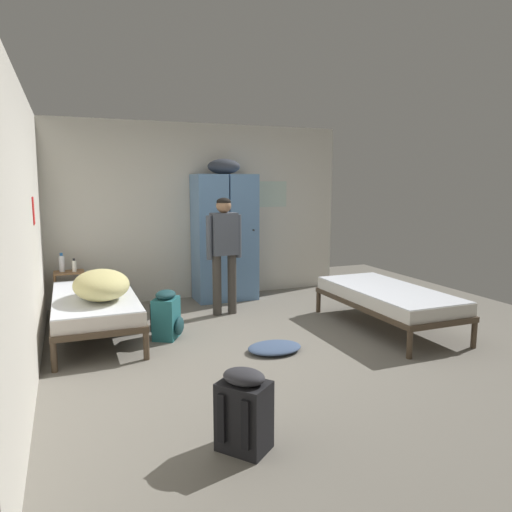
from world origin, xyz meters
name	(u,v)px	position (x,y,z in m)	size (l,w,h in m)	color
ground_plane	(265,348)	(0.00, 0.00, 0.00)	(7.96, 7.96, 0.00)	slate
room_backdrop	(133,221)	(-1.16, 1.20, 1.30)	(4.49, 5.03, 2.59)	beige
locker_bank	(225,235)	(0.28, 2.21, 0.97)	(0.90, 0.55, 2.07)	#5B84B2
shelf_unit	(70,288)	(-1.89, 2.19, 0.35)	(0.38, 0.30, 0.57)	brown
bed_left_rear	(95,304)	(-1.64, 1.04, 0.38)	(0.90, 1.90, 0.49)	#473828
bed_right	(388,297)	(1.64, 0.10, 0.38)	(0.90, 1.90, 0.49)	#473828
bedding_heap	(101,285)	(-1.57, 0.80, 0.65)	(0.59, 0.84, 0.32)	#D1C67F
person_traveler	(224,245)	(0.01, 1.40, 0.93)	(0.49, 0.22, 1.54)	#3D3833
water_bottle	(62,263)	(-1.97, 2.21, 0.68)	(0.07, 0.07, 0.25)	white
lotion_bottle	(74,266)	(-1.82, 2.15, 0.65)	(0.06, 0.06, 0.18)	white
backpack_teal	(167,316)	(-0.89, 0.70, 0.26)	(0.41, 0.40, 0.55)	#23666B
backpack_black	(245,411)	(-0.87, -1.72, 0.26)	(0.42, 0.41, 0.55)	black
clothes_pile_denim	(275,348)	(0.05, -0.14, 0.04)	(0.57, 0.43, 0.08)	#42567A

